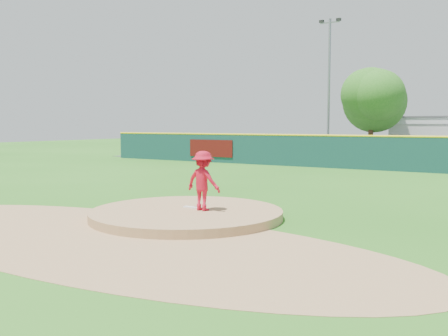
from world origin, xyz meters
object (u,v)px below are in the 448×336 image
Objects in this scene: van at (409,156)px; light_pole_left at (329,82)px; pitcher at (203,181)px; deciduous_tree at (372,98)px; playground_slide at (221,146)px.

light_pole_left is (-7.20, 4.34, 5.43)m from van.
pitcher is 22.51m from van.
deciduous_tree is 0.67× the size of light_pole_left.
light_pole_left is (8.45, 2.83, 5.17)m from playground_slide.
van is at bearing -88.79° from pitcher.
playground_slide is 13.01m from deciduous_tree.
light_pole_left is at bearing 83.60° from van.
pitcher is at bearing -157.16° from van.
light_pole_left reaches higher than van.
playground_slide is at bearing -55.06° from pitcher.
deciduous_tree is (-2.47, 24.83, 3.46)m from pitcher.
light_pole_left reaches higher than pitcher.
pitcher reaches higher than playground_slide.
playground_slide reaches higher than van.
playground_slide is 0.29× the size of light_pole_left.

